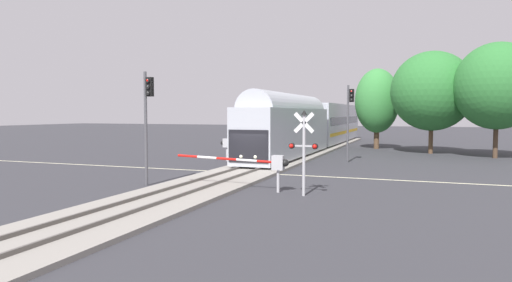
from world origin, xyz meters
TOP-DOWN VIEW (x-y plane):
  - ground_plane at (0.00, 0.00)m, footprint 220.00×220.00m
  - road_centre_stripe at (0.00, 0.00)m, footprint 44.00×0.20m
  - railway_track at (0.00, 0.00)m, footprint 4.40×80.00m
  - commuter_train at (0.00, 19.67)m, footprint 3.04×41.72m
  - crossing_gate_near at (3.39, -6.14)m, footprint 6.05×0.40m
  - crossing_signal_mast at (5.47, -6.63)m, footprint 1.36×0.44m
  - crossing_gate_far at (-3.42, 6.14)m, footprint 5.94×0.40m
  - traffic_signal_far_side at (5.27, 8.45)m, footprint 0.53×0.38m
  - traffic_signal_median at (-2.97, -6.58)m, footprint 0.53×0.38m
  - maple_right_background at (16.45, 16.17)m, footprint 7.02×7.02m
  - oak_far_right at (11.35, 19.01)m, footprint 7.56×7.56m
  - elm_centre_background at (5.96, 23.15)m, footprint 4.67×4.67m

SIDE VIEW (x-z plane):
  - ground_plane at x=0.00m, z-range 0.00..0.00m
  - road_centre_stripe at x=0.00m, z-range 0.00..0.01m
  - railway_track at x=0.00m, z-range -0.06..0.26m
  - crossing_gate_near at x=3.39m, z-range 0.51..2.31m
  - crossing_gate_far at x=-3.42m, z-range 0.49..2.38m
  - crossing_signal_mast at x=5.47m, z-range 0.44..4.42m
  - commuter_train at x=0.00m, z-range 0.21..5.37m
  - traffic_signal_far_side at x=5.27m, z-range 1.01..7.00m
  - traffic_signal_median at x=-2.97m, z-range 1.01..7.02m
  - elm_centre_background at x=5.96m, z-range 0.84..9.44m
  - oak_far_right at x=11.35m, z-range 1.08..10.74m
  - maple_right_background at x=16.45m, z-range 1.22..11.03m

